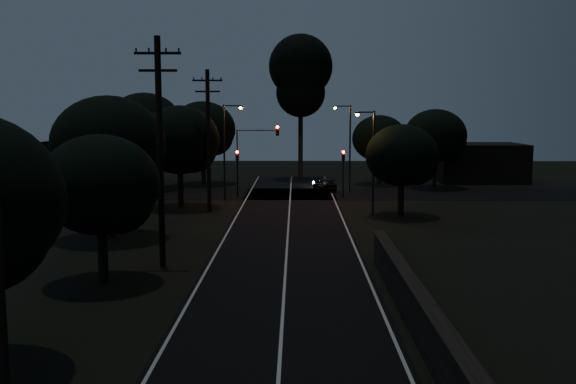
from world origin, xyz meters
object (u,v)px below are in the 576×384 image
object	(u,v)px
streetlight_a	(227,145)
signal_mast	(257,147)
utility_pole_far	(208,138)
streetlight_c	(371,156)
signal_right	(343,165)
streetlight_b	(348,142)
signal_left	(237,165)
car	(325,184)
utility_pole_mid	(160,148)
tall_pine	(301,75)

from	to	relation	value
streetlight_a	signal_mast	bearing A→B (deg)	39.77
utility_pole_far	streetlight_c	world-z (taller)	utility_pole_far
signal_right	streetlight_b	size ratio (longest dim) A/B	0.51
utility_pole_far	signal_left	distance (m)	8.53
streetlight_b	streetlight_c	size ratio (longest dim) A/B	1.07
signal_right	car	size ratio (longest dim) A/B	1.11
signal_mast	car	bearing A→B (deg)	34.89
signal_mast	signal_right	bearing A→B (deg)	-0.03
utility_pole_mid	car	size ratio (longest dim) A/B	2.98
utility_pole_far	tall_pine	bearing A→B (deg)	73.07
signal_right	signal_mast	distance (m)	7.66
utility_pole_mid	streetlight_a	xyz separation A→B (m)	(0.69, 23.00, -1.10)
streetlight_a	streetlight_c	distance (m)	13.72
tall_pine	streetlight_a	size ratio (longest dim) A/B	1.96
streetlight_a	car	bearing A→B (deg)	36.33
streetlight_c	car	bearing A→B (deg)	100.45
tall_pine	car	size ratio (longest dim) A/B	4.26
utility_pole_mid	streetlight_c	size ratio (longest dim) A/B	1.47
streetlight_c	car	size ratio (longest dim) A/B	2.03
tall_pine	car	world-z (taller)	tall_pine
tall_pine	signal_right	world-z (taller)	tall_pine
utility_pole_far	streetlight_a	world-z (taller)	utility_pole_far
streetlight_a	streetlight_c	xyz separation A→B (m)	(11.14, -8.00, -0.29)
signal_left	tall_pine	bearing A→B (deg)	69.54
signal_left	signal_right	size ratio (longest dim) A/B	1.00
streetlight_c	streetlight_b	bearing A→B (deg)	92.14
utility_pole_far	tall_pine	distance (m)	24.74
utility_pole_mid	streetlight_c	world-z (taller)	utility_pole_mid
car	streetlight_b	bearing A→B (deg)	158.18
signal_left	utility_pole_mid	bearing A→B (deg)	-93.21
utility_pole_mid	signal_mast	bearing A→B (deg)	82.96
signal_right	tall_pine	bearing A→B (deg)	103.49
signal_right	streetlight_a	world-z (taller)	streetlight_a
utility_pole_mid	signal_right	xyz separation A→B (m)	(10.60, 24.99, -2.90)
streetlight_b	car	xyz separation A→B (m)	(-2.11, 0.26, -4.01)
utility_pole_mid	signal_mast	distance (m)	25.22
streetlight_c	car	distance (m)	14.97
utility_pole_mid	signal_left	size ratio (longest dim) A/B	2.68
car	streetlight_c	bearing A→B (deg)	85.56
tall_pine	streetlight_b	xyz separation A→B (m)	(4.31, -11.00, -6.69)
utility_pole_mid	streetlight_b	xyz separation A→B (m)	(11.31, 29.00, -1.10)
utility_pole_far	streetlight_a	size ratio (longest dim) A/B	1.31
signal_right	streetlight_a	bearing A→B (deg)	-168.66
utility_pole_far	tall_pine	world-z (taller)	tall_pine
signal_right	signal_mast	xyz separation A→B (m)	(-7.51, 0.00, 1.50)
signal_left	car	distance (m)	9.16
utility_pole_far	car	world-z (taller)	utility_pole_far
signal_right	streetlight_c	xyz separation A→B (m)	(1.23, -9.99, 1.51)
signal_left	signal_mast	world-z (taller)	signal_mast
tall_pine	streetlight_a	xyz separation A→B (m)	(-6.31, -17.00, -6.69)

